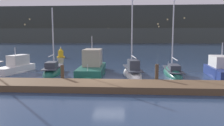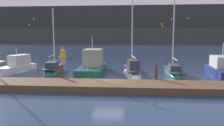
{
  "view_description": "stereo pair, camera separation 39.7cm",
  "coord_description": "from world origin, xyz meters",
  "px_view_note": "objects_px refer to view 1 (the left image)",
  "views": [
    {
      "loc": [
        1.33,
        -16.9,
        3.73
      ],
      "look_at": [
        0.0,
        3.69,
        1.2
      ],
      "focal_mm": 35.0,
      "sensor_mm": 36.0,
      "label": 1
    },
    {
      "loc": [
        1.73,
        -16.87,
        3.73
      ],
      "look_at": [
        0.0,
        3.69,
        1.2
      ],
      "focal_mm": 35.0,
      "sensor_mm": 36.0,
      "label": 2
    }
  ],
  "objects_px": {
    "motorboat_berth_3": "(16,69)",
    "motorboat_berth_8": "(221,73)",
    "channel_buoy": "(61,54)",
    "sailboat_berth_4": "(53,72)",
    "sailboat_berth_7": "(173,73)",
    "sailboat_berth_6": "(132,73)",
    "motorboat_berth_5": "(92,69)"
  },
  "relations": [
    {
      "from": "sailboat_berth_7",
      "to": "sailboat_berth_6",
      "type": "bearing_deg",
      "value": -171.39
    },
    {
      "from": "channel_buoy",
      "to": "motorboat_berth_5",
      "type": "bearing_deg",
      "value": -63.14
    },
    {
      "from": "sailboat_berth_6",
      "to": "channel_buoy",
      "type": "relative_size",
      "value": 5.16
    },
    {
      "from": "channel_buoy",
      "to": "sailboat_berth_4",
      "type": "bearing_deg",
      "value": -75.72
    },
    {
      "from": "motorboat_berth_5",
      "to": "motorboat_berth_8",
      "type": "distance_m",
      "value": 12.26
    },
    {
      "from": "sailboat_berth_7",
      "to": "motorboat_berth_5",
      "type": "bearing_deg",
      "value": 178.35
    },
    {
      "from": "motorboat_berth_8",
      "to": "sailboat_berth_6",
      "type": "bearing_deg",
      "value": 175.03
    },
    {
      "from": "motorboat_berth_8",
      "to": "motorboat_berth_3",
      "type": "bearing_deg",
      "value": 175.78
    },
    {
      "from": "sailboat_berth_4",
      "to": "sailboat_berth_7",
      "type": "height_order",
      "value": "sailboat_berth_7"
    },
    {
      "from": "motorboat_berth_5",
      "to": "sailboat_berth_7",
      "type": "xyz_separation_m",
      "value": [
        8.07,
        -0.23,
        -0.35
      ]
    },
    {
      "from": "sailboat_berth_6",
      "to": "sailboat_berth_4",
      "type": "bearing_deg",
      "value": 177.69
    },
    {
      "from": "motorboat_berth_8",
      "to": "sailboat_berth_4",
      "type": "bearing_deg",
      "value": 176.35
    },
    {
      "from": "sailboat_berth_4",
      "to": "sailboat_berth_7",
      "type": "distance_m",
      "value": 11.98
    },
    {
      "from": "motorboat_berth_3",
      "to": "sailboat_berth_7",
      "type": "distance_m",
      "value": 16.11
    },
    {
      "from": "sailboat_berth_6",
      "to": "motorboat_berth_8",
      "type": "distance_m",
      "value": 8.12
    },
    {
      "from": "motorboat_berth_3",
      "to": "sailboat_berth_6",
      "type": "xyz_separation_m",
      "value": [
        12.11,
        -0.79,
        -0.15
      ]
    },
    {
      "from": "channel_buoy",
      "to": "motorboat_berth_3",
      "type": "bearing_deg",
      "value": -89.67
    },
    {
      "from": "sailboat_berth_6",
      "to": "channel_buoy",
      "type": "distance_m",
      "value": 20.86
    },
    {
      "from": "motorboat_berth_3",
      "to": "sailboat_berth_4",
      "type": "distance_m",
      "value": 4.16
    },
    {
      "from": "motorboat_berth_5",
      "to": "channel_buoy",
      "type": "bearing_deg",
      "value": 116.86
    },
    {
      "from": "sailboat_berth_4",
      "to": "channel_buoy",
      "type": "bearing_deg",
      "value": 104.28
    },
    {
      "from": "motorboat_berth_3",
      "to": "sailboat_berth_7",
      "type": "height_order",
      "value": "sailboat_berth_7"
    },
    {
      "from": "sailboat_berth_6",
      "to": "motorboat_berth_8",
      "type": "bearing_deg",
      "value": -4.97
    },
    {
      "from": "motorboat_berth_3",
      "to": "sailboat_berth_4",
      "type": "xyz_separation_m",
      "value": [
        4.13,
        -0.46,
        -0.23
      ]
    },
    {
      "from": "channel_buoy",
      "to": "sailboat_berth_7",
      "type": "bearing_deg",
      "value": -45.17
    },
    {
      "from": "motorboat_berth_5",
      "to": "sailboat_berth_4",
      "type": "bearing_deg",
      "value": -172.5
    },
    {
      "from": "sailboat_berth_7",
      "to": "motorboat_berth_8",
      "type": "bearing_deg",
      "value": -17.71
    },
    {
      "from": "motorboat_berth_5",
      "to": "sailboat_berth_7",
      "type": "bearing_deg",
      "value": -1.65
    },
    {
      "from": "sailboat_berth_6",
      "to": "sailboat_berth_7",
      "type": "distance_m",
      "value": 4.04
    },
    {
      "from": "motorboat_berth_3",
      "to": "sailboat_berth_7",
      "type": "xyz_separation_m",
      "value": [
        16.11,
        -0.18,
        -0.23
      ]
    },
    {
      "from": "sailboat_berth_4",
      "to": "sailboat_berth_6",
      "type": "distance_m",
      "value": 7.99
    },
    {
      "from": "motorboat_berth_3",
      "to": "motorboat_berth_8",
      "type": "height_order",
      "value": "motorboat_berth_8"
    }
  ]
}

